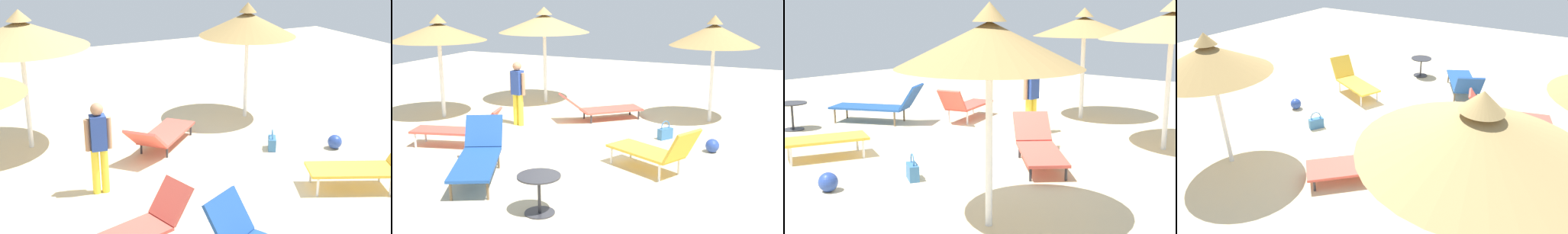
# 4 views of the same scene
# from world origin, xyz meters

# --- Properties ---
(ground) EXTENTS (24.00, 24.00, 0.10)m
(ground) POSITION_xyz_m (0.00, 0.00, -0.05)
(ground) COLOR beige
(parasol_umbrella_far_right) EXTENTS (2.17, 2.17, 2.65)m
(parasol_umbrella_far_right) POSITION_xyz_m (-2.54, -2.59, 2.17)
(parasol_umbrella_far_right) COLOR white
(parasol_umbrella_far_right) RESTS_ON ground
(parasol_umbrella_near_left) EXTENTS (2.59, 2.59, 2.76)m
(parasol_umbrella_near_left) POSITION_xyz_m (2.31, -2.83, 2.29)
(parasol_umbrella_near_left) COLOR white
(parasol_umbrella_near_left) RESTS_ON ground
(lounge_chair_center) EXTENTS (1.87, 1.31, 0.95)m
(lounge_chair_center) POSITION_xyz_m (-2.40, 1.56, 0.43)
(lounge_chair_center) COLOR gold
(lounge_chair_center) RESTS_ON ground
(lounge_chair_front) EXTENTS (1.59, 2.20, 0.93)m
(lounge_chair_front) POSITION_xyz_m (0.37, 3.10, 0.43)
(lounge_chair_front) COLOR #1E478C
(lounge_chair_front) RESTS_ON ground
(lounge_chair_far_left) EXTENTS (1.98, 1.06, 0.85)m
(lounge_chair_far_left) POSITION_xyz_m (1.84, 1.76, 0.40)
(lounge_chair_far_left) COLOR #CC4C3F
(lounge_chair_far_left) RESTS_ON ground
(lounge_chair_edge) EXTENTS (1.95, 1.91, 0.72)m
(lounge_chair_edge) POSITION_xyz_m (0.02, -1.55, 0.32)
(lounge_chair_edge) COLOR #CC4C3F
(lounge_chair_edge) RESTS_ON ground
(person_standing_back) EXTENTS (0.44, 0.25, 1.57)m
(person_standing_back) POSITION_xyz_m (1.64, -0.26, 0.88)
(person_standing_back) COLOR yellow
(person_standing_back) RESTS_ON ground
(handbag) EXTENTS (0.31, 0.37, 0.42)m
(handbag) POSITION_xyz_m (-1.97, -0.59, 0.14)
(handbag) COLOR #336699
(handbag) RESTS_ON ground
(side_table_round) EXTENTS (0.65, 0.65, 0.61)m
(side_table_round) POSITION_xyz_m (-1.36, 3.96, 0.42)
(side_table_round) COLOR #2D2D33
(side_table_round) RESTS_ON ground
(beach_ball) EXTENTS (0.28, 0.28, 0.28)m
(beach_ball) POSITION_xyz_m (-3.12, -0.07, 0.14)
(beach_ball) COLOR navy
(beach_ball) RESTS_ON ground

